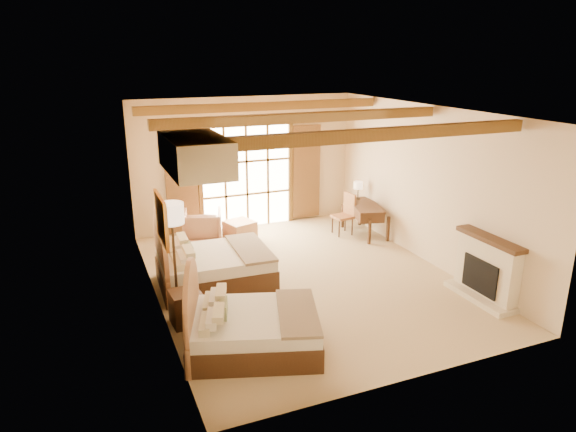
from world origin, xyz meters
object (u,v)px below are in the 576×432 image
nightstand (186,308)px  desk (365,218)px  bed_far (207,265)px  armchair (203,227)px  bed_near (245,328)px

nightstand → desk: 5.54m
bed_far → desk: bearing=20.4°
bed_far → desk: size_ratio=1.41×
nightstand → desk: size_ratio=0.37×
armchair → desk: 3.84m
nightstand → bed_near: bearing=-65.1°
bed_far → bed_near: bearing=-88.6°
bed_far → desk: bed_far is taller
bed_near → desk: size_ratio=1.54×
bed_near → armchair: bed_near is taller
bed_far → armchair: bearing=81.0°
bed_near → bed_far: size_ratio=1.09×
bed_far → nightstand: size_ratio=3.77×
bed_near → bed_far: bed_far is taller
nightstand → armchair: size_ratio=0.64×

